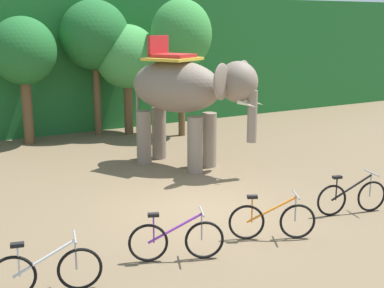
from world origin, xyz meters
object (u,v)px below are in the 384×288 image
at_px(tree_far_left, 127,57).
at_px(bike_orange, 272,220).
at_px(tree_center, 95,36).
at_px(bike_purple, 176,240).
at_px(tree_left, 23,52).
at_px(elephant, 186,92).
at_px(tree_right, 181,35).
at_px(bike_black, 352,197).
at_px(bike_white, 47,271).

height_order(tree_far_left, bike_orange, tree_far_left).
distance_m(tree_center, bike_purple, 11.57).
distance_m(tree_left, elephant, 6.33).
height_order(tree_right, elephant, tree_right).
height_order(tree_right, bike_black, tree_right).
relative_size(bike_white, bike_orange, 1.08).
relative_size(bike_orange, bike_black, 0.92).
bearing_deg(tree_center, bike_purple, -102.32).
distance_m(tree_right, bike_black, 9.65).
bearing_deg(tree_left, bike_orange, -77.87).
relative_size(tree_right, bike_purple, 3.11).
xyz_separation_m(tree_center, tree_right, (2.69, -1.65, 0.03)).
distance_m(tree_left, tree_right, 5.52).
distance_m(elephant, bike_orange, 5.80).
relative_size(tree_center, bike_white, 2.97).
xyz_separation_m(tree_far_left, tree_right, (1.63, -1.23, 0.81)).
xyz_separation_m(tree_left, elephant, (3.35, -5.28, -0.97)).
bearing_deg(bike_black, tree_right, 86.13).
bearing_deg(elephant, bike_black, -75.45).
xyz_separation_m(tree_right, bike_black, (-0.61, -9.04, -3.32)).
distance_m(tree_far_left, bike_purple, 11.25).
height_order(bike_purple, bike_black, same).
xyz_separation_m(tree_far_left, bike_orange, (-1.38, -10.51, -2.51)).
relative_size(tree_center, bike_black, 2.97).
relative_size(tree_left, tree_center, 0.88).
distance_m(tree_center, tree_far_left, 1.39).
xyz_separation_m(tree_left, tree_far_left, (3.68, -0.18, -0.28)).
height_order(tree_center, tree_right, tree_right).
relative_size(tree_left, bike_purple, 2.72).
bearing_deg(bike_purple, elephant, 59.67).
bearing_deg(bike_orange, bike_white, 179.54).
xyz_separation_m(tree_left, tree_center, (2.61, 0.24, 0.51)).
bearing_deg(bike_white, tree_right, 51.48).
relative_size(tree_right, bike_white, 2.98).
bearing_deg(tree_right, bike_purple, -118.86).
bearing_deg(tree_far_left, tree_left, 177.19).
distance_m(elephant, bike_black, 5.64).
height_order(bike_white, bike_purple, same).
xyz_separation_m(tree_left, bike_white, (-2.05, -10.65, -2.78)).
bearing_deg(tree_right, bike_black, -93.87).
relative_size(bike_white, bike_purple, 1.05).
height_order(bike_orange, bike_black, same).
bearing_deg(tree_left, bike_white, -100.91).
distance_m(tree_center, tree_right, 3.16).
bearing_deg(tree_right, tree_center, 148.48).
height_order(tree_far_left, bike_black, tree_far_left).
xyz_separation_m(bike_orange, bike_black, (2.40, 0.23, 0.00)).
bearing_deg(tree_left, tree_right, -14.89).
height_order(tree_center, bike_white, tree_center).
xyz_separation_m(tree_left, tree_right, (5.30, -1.41, 0.54)).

